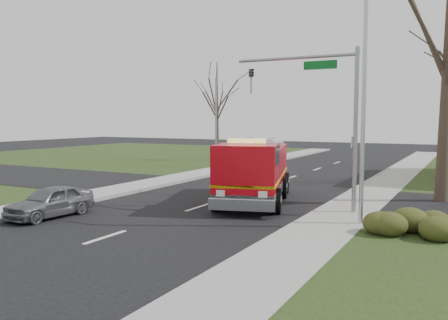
% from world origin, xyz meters
% --- Properties ---
extents(ground, '(120.00, 120.00, 0.00)m').
position_xyz_m(ground, '(0.00, 0.00, 0.00)').
color(ground, black).
rests_on(ground, ground).
extents(sidewalk_right, '(2.40, 80.00, 0.15)m').
position_xyz_m(sidewalk_right, '(6.20, 0.00, 0.07)').
color(sidewalk_right, gray).
rests_on(sidewalk_right, ground).
extents(sidewalk_left, '(2.40, 80.00, 0.15)m').
position_xyz_m(sidewalk_left, '(-6.20, 0.00, 0.07)').
color(sidewalk_left, gray).
rests_on(sidewalk_left, ground).
extents(hedge_corner, '(2.80, 2.00, 0.90)m').
position_xyz_m(hedge_corner, '(9.00, -1.00, 0.58)').
color(hedge_corner, '#2E3714').
rests_on(hedge_corner, lawn_right).
extents(bare_tree_near, '(6.00, 6.00, 12.00)m').
position_xyz_m(bare_tree_near, '(9.50, 6.00, 7.41)').
color(bare_tree_near, '#382B21').
rests_on(bare_tree_near, ground).
extents(bare_tree_left, '(4.50, 4.50, 9.00)m').
position_xyz_m(bare_tree_left, '(-10.00, 20.00, 5.56)').
color(bare_tree_left, '#382B21').
rests_on(bare_tree_left, ground).
extents(traffic_signal_mast, '(5.29, 0.18, 6.80)m').
position_xyz_m(traffic_signal_mast, '(5.21, 1.50, 4.71)').
color(traffic_signal_mast, gray).
rests_on(traffic_signal_mast, ground).
extents(streetlight_pole, '(1.48, 0.16, 8.40)m').
position_xyz_m(streetlight_pole, '(7.14, -0.50, 4.55)').
color(streetlight_pole, '#B7BABF').
rests_on(streetlight_pole, ground).
extents(utility_pole_far, '(0.14, 0.14, 7.00)m').
position_xyz_m(utility_pole_far, '(-6.80, 14.00, 3.50)').
color(utility_pole_far, gray).
rests_on(utility_pole_far, ground).
extents(fire_engine, '(4.78, 8.14, 3.11)m').
position_xyz_m(fire_engine, '(1.62, 2.42, 1.41)').
color(fire_engine, '#B60812').
rests_on(fire_engine, ground).
extents(parked_car_maroon, '(1.70, 3.79, 1.26)m').
position_xyz_m(parked_car_maroon, '(-4.20, -4.52, 0.63)').
color(parked_car_maroon, '#585A60').
rests_on(parked_car_maroon, ground).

